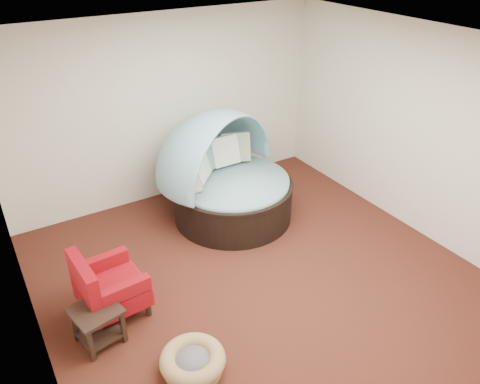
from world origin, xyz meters
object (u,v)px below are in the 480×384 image
canopy_daybed (227,170)px  red_armchair (107,287)px  pet_basket (193,362)px  side_table (97,321)px

canopy_daybed → red_armchair: canopy_daybed is taller
pet_basket → side_table: bearing=127.8°
pet_basket → red_armchair: (-0.43, 1.19, 0.26)m
canopy_daybed → pet_basket: bearing=-150.2°
canopy_daybed → pet_basket: (-1.72, -2.29, -0.62)m
pet_basket → side_table: 1.09m
pet_basket → side_table: (-0.66, 0.85, 0.16)m
canopy_daybed → red_armchair: bearing=-176.2°
red_armchair → side_table: size_ratio=1.52×
canopy_daybed → red_armchair: 2.45m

